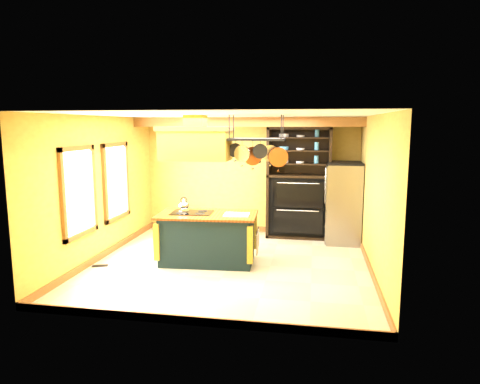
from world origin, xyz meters
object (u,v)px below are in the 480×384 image
(kitchen_island, at_px, (208,238))
(refrigerator, at_px, (343,204))
(hutch, at_px, (298,195))
(pot_rack, at_px, (257,147))
(range_hood, at_px, (196,142))

(kitchen_island, relative_size, refrigerator, 1.09)
(refrigerator, distance_m, hutch, 1.03)
(hutch, bearing_deg, refrigerator, -18.76)
(pot_rack, bearing_deg, kitchen_island, 179.96)
(pot_rack, relative_size, refrigerator, 0.64)
(range_hood, height_order, pot_rack, same)
(refrigerator, bearing_deg, kitchen_island, -143.67)
(refrigerator, height_order, hutch, hutch)
(hutch, bearing_deg, kitchen_island, -125.58)
(range_hood, bearing_deg, refrigerator, 34.31)
(range_hood, xyz_separation_m, pot_rack, (1.11, 0.00, -0.07))
(pot_rack, height_order, hutch, pot_rack)
(range_hood, bearing_deg, pot_rack, 0.00)
(hutch, bearing_deg, range_hood, -128.84)
(kitchen_island, relative_size, range_hood, 1.43)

